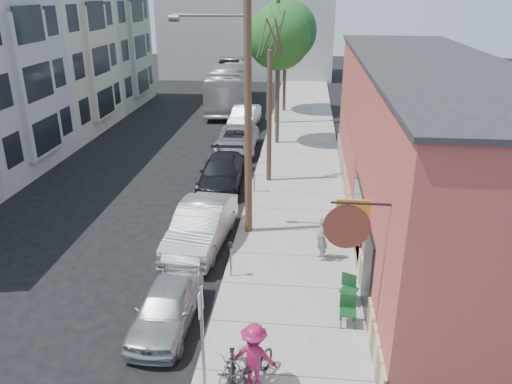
# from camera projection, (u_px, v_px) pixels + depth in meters

# --- Properties ---
(ground) EXTENTS (120.00, 120.00, 0.00)m
(ground) POSITION_uv_depth(u_px,v_px,m) (162.00, 283.00, 16.43)
(ground) COLOR black
(sidewalk) EXTENTS (4.50, 58.00, 0.15)m
(sidewalk) POSITION_uv_depth(u_px,v_px,m) (298.00, 172.00, 26.13)
(sidewalk) COLOR #9E9B92
(sidewalk) RESTS_ON ground
(cafe_building) EXTENTS (6.60, 20.20, 6.61)m
(cafe_building) POSITION_uv_depth(u_px,v_px,m) (423.00, 150.00, 18.94)
(cafe_building) COLOR #AD4640
(cafe_building) RESTS_ON ground
(apartment_row) EXTENTS (6.30, 32.00, 9.00)m
(apartment_row) POSITION_uv_depth(u_px,v_px,m) (22.00, 72.00, 28.71)
(apartment_row) COLOR #9EAB91
(apartment_row) RESTS_ON ground
(end_cap_building) EXTENTS (18.00, 8.00, 12.00)m
(end_cap_building) POSITION_uv_depth(u_px,v_px,m) (248.00, 18.00, 52.99)
(end_cap_building) COLOR #B4B4AF
(end_cap_building) RESTS_ON ground
(sign_post) EXTENTS (0.07, 0.45, 2.80)m
(sign_post) POSITION_uv_depth(u_px,v_px,m) (202.00, 329.00, 11.31)
(sign_post) COLOR slate
(sign_post) RESTS_ON sidewalk
(parking_meter_near) EXTENTS (0.14, 0.14, 1.24)m
(parking_meter_near) POSITION_uv_depth(u_px,v_px,m) (231.00, 254.00, 16.23)
(parking_meter_near) COLOR slate
(parking_meter_near) RESTS_ON sidewalk
(parking_meter_far) EXTENTS (0.14, 0.14, 1.24)m
(parking_meter_far) POSITION_uv_depth(u_px,v_px,m) (254.00, 175.00, 23.05)
(parking_meter_far) COLOR slate
(parking_meter_far) RESTS_ON sidewalk
(utility_pole_near) EXTENTS (3.57, 0.28, 10.00)m
(utility_pole_near) POSITION_uv_depth(u_px,v_px,m) (246.00, 97.00, 17.64)
(utility_pole_near) COLOR #503A28
(utility_pole_near) RESTS_ON sidewalk
(utility_pole_far) EXTENTS (1.80, 0.28, 10.00)m
(utility_pole_far) POSITION_uv_depth(u_px,v_px,m) (277.00, 47.00, 33.42)
(utility_pole_far) COLOR #503A28
(utility_pole_far) RESTS_ON sidewalk
(tree_bare) EXTENTS (0.24, 0.24, 6.27)m
(tree_bare) POSITION_uv_depth(u_px,v_px,m) (269.00, 118.00, 23.61)
(tree_bare) COLOR #44392C
(tree_bare) RESTS_ON sidewalk
(tree_leafy_mid) EXTENTS (3.66, 3.66, 8.04)m
(tree_leafy_mid) POSITION_uv_depth(u_px,v_px,m) (279.00, 38.00, 28.47)
(tree_leafy_mid) COLOR #44392C
(tree_leafy_mid) RESTS_ON sidewalk
(tree_leafy_far) EXTENTS (4.58, 4.58, 8.20)m
(tree_leafy_far) POSITION_uv_depth(u_px,v_px,m) (285.00, 31.00, 36.60)
(tree_leafy_far) COLOR #44392C
(tree_leafy_far) RESTS_ON sidewalk
(patio_chair_a) EXTENTS (0.66, 0.66, 0.88)m
(patio_chair_a) POSITION_uv_depth(u_px,v_px,m) (349.00, 290.00, 14.99)
(patio_chair_a) COLOR #12421E
(patio_chair_a) RESTS_ON sidewalk
(patio_chair_b) EXTENTS (0.53, 0.53, 0.88)m
(patio_chair_b) POSITION_uv_depth(u_px,v_px,m) (348.00, 312.00, 13.97)
(patio_chair_b) COLOR #12421E
(patio_chair_b) RESTS_ON sidewalk
(patron_grey) EXTENTS (0.55, 0.68, 1.61)m
(patron_grey) POSITION_uv_depth(u_px,v_px,m) (322.00, 238.00, 17.28)
(patron_grey) COLOR gray
(patron_grey) RESTS_ON sidewalk
(cyclist) EXTENTS (1.17, 0.75, 1.71)m
(cyclist) POSITION_uv_depth(u_px,v_px,m) (254.00, 356.00, 11.69)
(cyclist) COLOR maroon
(cyclist) RESTS_ON sidewalk
(cyclist_bike) EXTENTS (1.32, 1.88, 0.94)m
(cyclist_bike) POSITION_uv_depth(u_px,v_px,m) (254.00, 369.00, 11.84)
(cyclist_bike) COLOR black
(cyclist_bike) RESTS_ON sidewalk
(parked_bike_a) EXTENTS (0.67, 1.92, 1.13)m
(parked_bike_a) POSITION_uv_depth(u_px,v_px,m) (231.00, 379.00, 11.40)
(parked_bike_a) COLOR black
(parked_bike_a) RESTS_ON sidewalk
(parked_bike_b) EXTENTS (1.12, 1.69, 0.84)m
(parked_bike_b) POSITION_uv_depth(u_px,v_px,m) (236.00, 359.00, 12.21)
(parked_bike_b) COLOR gray
(parked_bike_b) RESTS_ON sidewalk
(car_0) EXTENTS (1.63, 3.84, 1.29)m
(car_0) POSITION_uv_depth(u_px,v_px,m) (167.00, 307.00, 14.09)
(car_0) COLOR #A4A6AC
(car_0) RESTS_ON ground
(car_1) EXTENTS (2.12, 5.07, 1.63)m
(car_1) POSITION_uv_depth(u_px,v_px,m) (201.00, 226.00, 18.51)
(car_1) COLOR #B4B8BC
(car_1) RESTS_ON ground
(car_2) EXTENTS (2.17, 5.00, 1.43)m
(car_2) POSITION_uv_depth(u_px,v_px,m) (222.00, 173.00, 24.08)
(car_2) COLOR black
(car_2) RESTS_ON ground
(car_3) EXTENTS (2.44, 5.11, 1.41)m
(car_3) POSITION_uv_depth(u_px,v_px,m) (237.00, 139.00, 29.44)
(car_3) COLOR #919198
(car_3) RESTS_ON ground
(car_4) EXTENTS (1.89, 4.64, 1.50)m
(car_4) POSITION_uv_depth(u_px,v_px,m) (245.00, 117.00, 34.32)
(car_4) COLOR #9FA0A6
(car_4) RESTS_ON ground
(bus) EXTENTS (3.67, 12.22, 3.36)m
(bus) POSITION_uv_depth(u_px,v_px,m) (230.00, 85.00, 40.38)
(bus) COLOR silver
(bus) RESTS_ON ground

